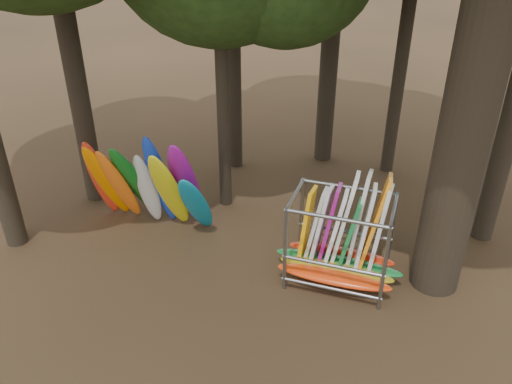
% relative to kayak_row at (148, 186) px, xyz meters
% --- Properties ---
extents(ground, '(120.00, 120.00, 0.00)m').
position_rel_kayak_row_xyz_m(ground, '(3.33, -0.93, -1.34)').
color(ground, '#47331E').
rests_on(ground, ground).
extents(kayak_row, '(3.90, 2.01, 3.15)m').
position_rel_kayak_row_xyz_m(kayak_row, '(0.00, 0.00, 0.00)').
color(kayak_row, red).
rests_on(kayak_row, ground).
extents(storage_rack, '(3.17, 1.54, 2.87)m').
position_rel_kayak_row_xyz_m(storage_rack, '(5.47, -0.60, -0.30)').
color(storage_rack, slate).
rests_on(storage_rack, ground).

